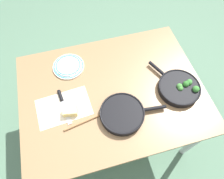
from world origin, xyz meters
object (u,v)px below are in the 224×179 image
Objects in this scene: dinner_plate_stack at (68,66)px; wooden_spoon at (98,116)px; cheese_block at (70,112)px; skillet_broccoli at (179,87)px; grater_knife at (63,102)px; skillet_eggs at (123,114)px.

wooden_spoon is at bearing -74.76° from dinner_plate_stack.
wooden_spoon is 0.46m from dinner_plate_stack.
cheese_block is 0.38m from dinner_plate_stack.
skillet_broccoli is 0.81m from grater_knife.
skillet_broccoli is 1.56× the size of grater_knife.
skillet_eggs is at bearing -22.57° from wooden_spoon.
grater_knife is at bearing 113.22° from cheese_block.
dinner_plate_stack reaches higher than wooden_spoon.
cheese_block is 0.44× the size of dinner_plate_stack.
skillet_broccoli reaches higher than grater_knife.
skillet_broccoli is at bearing -1.71° from cheese_block.
skillet_eggs is 0.34m from cheese_block.
wooden_spoon is 3.69× the size of cheese_block.
skillet_broccoli is at bearing -5.39° from wooden_spoon.
skillet_eggs is at bearing -59.95° from dinner_plate_stack.
skillet_broccoli is 1.76× the size of dinner_plate_stack.
wooden_spoon is 1.43× the size of grater_knife.
skillet_eggs is 1.87× the size of dinner_plate_stack.
skillet_eggs is at bearing -17.80° from cheese_block.
skillet_broccoli is at bearing 73.69° from grater_knife.
wooden_spoon is at bearing 173.12° from skillet_eggs.
dinner_plate_stack is at bearing 125.91° from skillet_eggs.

